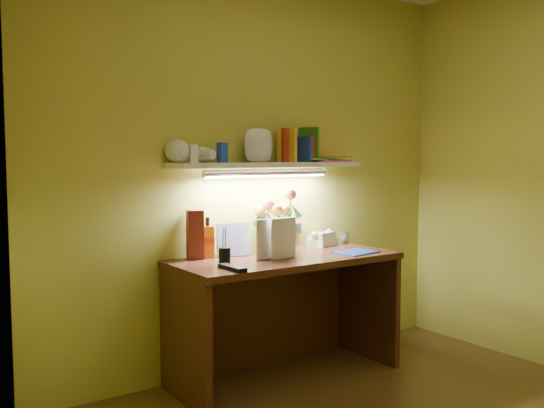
# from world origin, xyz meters

# --- Properties ---
(desk) EXTENTS (1.40, 0.60, 0.75)m
(desk) POSITION_xyz_m (0.00, 1.20, 0.38)
(desk) COLOR #3D1F10
(desk) RESTS_ON ground
(flower_bouquet) EXTENTS (0.24, 0.24, 0.39)m
(flower_bouquet) POSITION_xyz_m (0.04, 1.37, 0.94)
(flower_bouquet) COLOR #09183A
(flower_bouquet) RESTS_ON desk
(telephone) EXTENTS (0.21, 0.18, 0.11)m
(telephone) POSITION_xyz_m (0.45, 1.40, 0.80)
(telephone) COLOR beige
(telephone) RESTS_ON desk
(desk_clock) EXTENTS (0.08, 0.06, 0.08)m
(desk_clock) POSITION_xyz_m (0.65, 1.42, 0.79)
(desk_clock) COLOR #A9AAAD
(desk_clock) RESTS_ON desk
(whisky_bottle) EXTENTS (0.08, 0.08, 0.24)m
(whisky_bottle) POSITION_xyz_m (-0.41, 1.42, 0.87)
(whisky_bottle) COLOR #C5540A
(whisky_bottle) RESTS_ON desk
(whisky_box) EXTENTS (0.12, 0.12, 0.29)m
(whisky_box) POSITION_xyz_m (-0.49, 1.43, 0.89)
(whisky_box) COLOR maroon
(whisky_box) RESTS_ON desk
(pen_cup) EXTENTS (0.08, 0.08, 0.16)m
(pen_cup) POSITION_xyz_m (-0.44, 1.18, 0.83)
(pen_cup) COLOR black
(pen_cup) RESTS_ON desk
(art_card) EXTENTS (0.20, 0.09, 0.20)m
(art_card) POSITION_xyz_m (-0.26, 1.39, 0.85)
(art_card) COLOR white
(art_card) RESTS_ON desk
(tv_remote) EXTENTS (0.07, 0.20, 0.02)m
(tv_remote) POSITION_xyz_m (-0.49, 1.01, 0.76)
(tv_remote) COLOR black
(tv_remote) RESTS_ON desk
(blue_folder) EXTENTS (0.29, 0.23, 0.01)m
(blue_folder) POSITION_xyz_m (0.44, 1.06, 0.75)
(blue_folder) COLOR blue
(blue_folder) RESTS_ON desk
(desk_book_a) EXTENTS (0.18, 0.05, 0.24)m
(desk_book_a) POSITION_xyz_m (-0.24, 1.16, 0.87)
(desk_book_a) COLOR silver
(desk_book_a) RESTS_ON desk
(desk_book_b) EXTENTS (0.18, 0.02, 0.24)m
(desk_book_b) POSITION_xyz_m (-0.14, 1.14, 0.87)
(desk_book_b) COLOR white
(desk_book_b) RESTS_ON desk
(wall_shelf) EXTENTS (1.32, 0.33, 0.26)m
(wall_shelf) POSITION_xyz_m (0.01, 1.38, 1.34)
(wall_shelf) COLOR white
(wall_shelf) RESTS_ON ground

